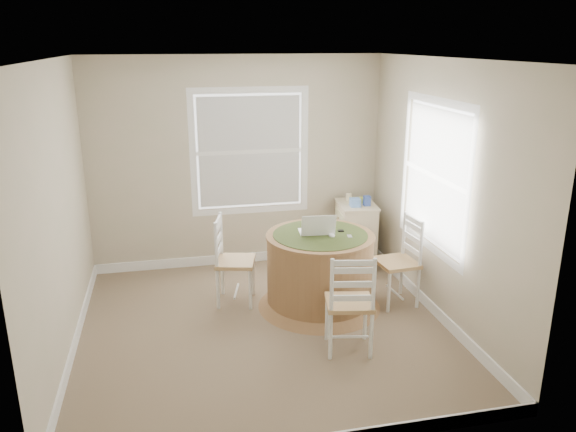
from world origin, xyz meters
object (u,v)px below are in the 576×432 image
object	(u,v)px
corner_chest	(355,234)
chair_left	(235,261)
chair_near	(349,302)
laptop	(317,230)
chair_right	(397,262)
round_table	(320,268)

from	to	relation	value
corner_chest	chair_left	bearing A→B (deg)	-149.83
chair_near	corner_chest	bearing A→B (deg)	-99.47
chair_near	laptop	xyz separation A→B (m)	(-0.05, 0.96, 0.37)
chair_right	corner_chest	bearing A→B (deg)	178.33
corner_chest	chair_near	bearing A→B (deg)	-105.15
chair_right	laptop	world-z (taller)	laptop
chair_right	laptop	xyz separation A→B (m)	(-0.86, 0.15, 0.37)
chair_left	chair_near	size ratio (longest dim) A/B	1.00
chair_near	chair_left	bearing A→B (deg)	-42.82
round_table	chair_right	distance (m)	0.84
chair_right	corner_chest	size ratio (longest dim) A/B	1.17
chair_left	laptop	xyz separation A→B (m)	(0.83, -0.25, 0.37)
round_table	laptop	xyz separation A→B (m)	(-0.03, 0.04, 0.41)
chair_left	laptop	world-z (taller)	laptop
chair_right	corner_chest	distance (m)	1.16
chair_near	chair_right	size ratio (longest dim) A/B	1.00
round_table	chair_left	size ratio (longest dim) A/B	1.39
chair_near	corner_chest	world-z (taller)	chair_near
chair_left	laptop	bearing A→B (deg)	-93.06
chair_near	corner_chest	distance (m)	2.10
round_table	corner_chest	distance (m)	1.29
laptop	round_table	bearing A→B (deg)	126.80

